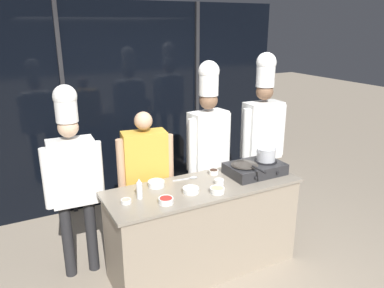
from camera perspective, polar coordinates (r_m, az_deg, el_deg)
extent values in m
plane|color=gray|center=(4.12, 1.70, -18.14)|extent=(24.00, 24.00, 0.00)
cube|color=black|center=(5.19, -8.61, 5.81)|extent=(4.38, 0.04, 2.70)
cube|color=#232326|center=(4.93, -18.69, 4.42)|extent=(0.05, 0.05, 2.70)
cube|color=#232326|center=(5.51, 0.75, 6.73)|extent=(0.05, 0.05, 2.70)
cube|color=gray|center=(3.87, 1.77, -12.77)|extent=(1.87, 0.64, 0.90)
cube|color=gray|center=(3.65, 1.83, -6.53)|extent=(1.93, 0.67, 0.03)
cube|color=#28282B|center=(3.95, 9.57, -3.73)|extent=(0.59, 0.38, 0.11)
cylinder|color=black|center=(3.85, 8.01, -3.23)|extent=(0.23, 0.23, 0.01)
cylinder|color=black|center=(3.73, 9.75, -5.09)|extent=(0.03, 0.01, 0.03)
cylinder|color=black|center=(4.01, 11.15, -2.55)|extent=(0.23, 0.23, 0.01)
cylinder|color=black|center=(3.89, 12.93, -4.31)|extent=(0.03, 0.01, 0.03)
cylinder|color=#38332D|center=(3.85, 8.02, -3.09)|extent=(0.26, 0.26, 0.01)
cone|color=#38332D|center=(3.84, 8.03, -2.83)|extent=(0.28, 0.28, 0.05)
cylinder|color=black|center=(3.66, 10.17, -3.84)|extent=(0.02, 0.21, 0.02)
cylinder|color=#B7BABF|center=(3.98, 11.21, -1.58)|extent=(0.19, 0.19, 0.13)
torus|color=#B7BABF|center=(3.96, 11.27, -0.69)|extent=(0.20, 0.20, 0.01)
torus|color=#B7BABF|center=(3.90, 10.00, -1.26)|extent=(0.01, 0.05, 0.05)
torus|color=#B7BABF|center=(4.03, 12.46, -0.77)|extent=(0.01, 0.05, 0.05)
cylinder|color=white|center=(3.39, -8.01, -7.05)|extent=(0.05, 0.05, 0.15)
cone|color=white|center=(3.35, -8.08, -5.56)|extent=(0.05, 0.05, 0.04)
cylinder|color=white|center=(3.91, 3.29, -4.28)|extent=(0.10, 0.10, 0.04)
torus|color=white|center=(3.90, 3.30, -3.98)|extent=(0.10, 0.10, 0.01)
cylinder|color=#382319|center=(3.90, 3.30, -4.12)|extent=(0.08, 0.08, 0.02)
cylinder|color=white|center=(3.49, 3.85, -7.06)|extent=(0.14, 0.14, 0.05)
torus|color=white|center=(3.48, 3.86, -6.71)|extent=(0.14, 0.14, 0.01)
cylinder|color=#E0C689|center=(3.49, 3.86, -6.87)|extent=(0.11, 0.11, 0.03)
cylinder|color=white|center=(3.66, 4.16, -5.80)|extent=(0.09, 0.09, 0.05)
torus|color=white|center=(3.65, 4.17, -5.44)|extent=(0.09, 0.09, 0.01)
cylinder|color=beige|center=(3.66, 4.16, -5.61)|extent=(0.08, 0.08, 0.03)
cylinder|color=white|center=(3.30, -3.99, -8.62)|extent=(0.13, 0.13, 0.05)
torus|color=white|center=(3.29, -4.00, -8.23)|extent=(0.14, 0.14, 0.01)
cylinder|color=red|center=(3.29, -4.00, -8.42)|extent=(0.11, 0.11, 0.03)
cylinder|color=white|center=(3.35, -10.01, -8.61)|extent=(0.09, 0.09, 0.03)
torus|color=white|center=(3.34, -10.02, -8.35)|extent=(0.09, 0.09, 0.01)
cylinder|color=#EAA893|center=(3.35, -10.02, -8.46)|extent=(0.07, 0.07, 0.02)
cylinder|color=white|center=(3.49, -0.17, -7.07)|extent=(0.15, 0.15, 0.04)
torus|color=white|center=(3.48, -0.17, -6.75)|extent=(0.16, 0.16, 0.01)
cylinder|color=silver|center=(3.49, -0.17, -6.90)|extent=(0.13, 0.13, 0.02)
cylinder|color=white|center=(3.63, -5.48, -6.06)|extent=(0.16, 0.16, 0.05)
torus|color=white|center=(3.62, -5.49, -5.70)|extent=(0.16, 0.16, 0.01)
cylinder|color=silver|center=(3.63, -5.48, -5.86)|extent=(0.13, 0.13, 0.03)
cube|color=#B2B5BA|center=(3.76, -1.68, -5.44)|extent=(0.18, 0.03, 0.01)
ellipsoid|color=#B2B5BA|center=(3.81, 0.21, -5.11)|extent=(0.09, 0.06, 0.02)
cylinder|color=#232326|center=(4.00, -15.07, -13.26)|extent=(0.11, 0.11, 0.78)
cylinder|color=#232326|center=(3.98, -18.40, -13.76)|extent=(0.11, 0.11, 0.78)
cube|color=white|center=(3.68, -17.71, -4.06)|extent=(0.43, 0.24, 0.63)
cylinder|color=white|center=(3.68, -14.02, -3.98)|extent=(0.08, 0.08, 0.58)
cylinder|color=white|center=(3.64, -21.25, -4.96)|extent=(0.08, 0.08, 0.58)
sphere|color=beige|center=(3.55, -18.37, 2.44)|extent=(0.19, 0.19, 0.19)
cylinder|color=white|center=(3.51, -18.63, 5.04)|extent=(0.20, 0.20, 0.23)
sphere|color=white|center=(3.49, -18.82, 6.87)|extent=(0.21, 0.21, 0.21)
cylinder|color=#2D3856|center=(4.18, -5.15, -11.33)|extent=(0.12, 0.12, 0.77)
cylinder|color=#2D3856|center=(4.14, -8.49, -11.82)|extent=(0.12, 0.12, 0.77)
cube|color=gold|center=(3.86, -7.18, -2.58)|extent=(0.47, 0.29, 0.62)
cylinder|color=tan|center=(3.89, -3.49, -2.60)|extent=(0.09, 0.09, 0.57)
cylinder|color=tan|center=(3.80, -10.71, -3.45)|extent=(0.09, 0.09, 0.57)
sphere|color=tan|center=(3.74, -7.43, 3.53)|extent=(0.18, 0.18, 0.18)
cylinder|color=#232326|center=(4.53, 3.53, -8.40)|extent=(0.11, 0.11, 0.83)
cylinder|color=#232326|center=(4.40, 1.08, -9.18)|extent=(0.11, 0.11, 0.83)
cube|color=white|center=(4.18, 2.45, 0.46)|extent=(0.45, 0.27, 0.67)
cylinder|color=white|center=(4.30, 5.27, 0.69)|extent=(0.09, 0.09, 0.62)
cylinder|color=white|center=(4.03, 0.00, -0.44)|extent=(0.09, 0.09, 0.62)
sphere|color=brown|center=(4.06, 2.53, 6.66)|extent=(0.20, 0.20, 0.20)
cylinder|color=white|center=(4.03, 2.57, 9.21)|extent=(0.21, 0.21, 0.26)
sphere|color=white|center=(4.02, 2.60, 11.02)|extent=(0.22, 0.22, 0.22)
cylinder|color=#232326|center=(4.91, 11.33, -6.44)|extent=(0.12, 0.12, 0.85)
cylinder|color=#232326|center=(4.77, 8.91, -7.04)|extent=(0.12, 0.12, 0.85)
cube|color=white|center=(4.57, 10.66, 2.06)|extent=(0.46, 0.25, 0.69)
cylinder|color=white|center=(4.71, 13.41, 2.09)|extent=(0.09, 0.09, 0.63)
cylinder|color=white|center=(4.41, 8.26, 1.32)|extent=(0.09, 0.09, 0.63)
sphere|color=brown|center=(4.47, 11.01, 7.86)|extent=(0.20, 0.20, 0.20)
cylinder|color=white|center=(4.44, 11.16, 10.32)|extent=(0.21, 0.21, 0.28)
sphere|color=white|center=(4.43, 11.27, 12.09)|extent=(0.23, 0.23, 0.23)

